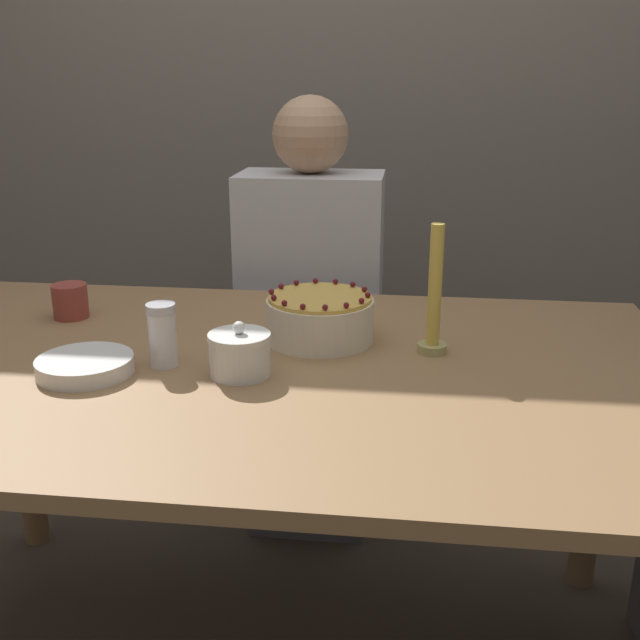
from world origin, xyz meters
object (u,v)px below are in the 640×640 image
sugar_shaker (162,335)px  candle (434,302)px  sugar_bowl (240,354)px  cake (320,318)px  person_man_blue_shirt (311,346)px

sugar_shaker → candle: size_ratio=0.47×
sugar_bowl → cake: bearing=59.2°
sugar_shaker → person_man_blue_shirt: person_man_blue_shirt is taller
cake → candle: (0.24, -0.04, 0.06)m
sugar_bowl → sugar_shaker: bearing=170.0°
sugar_bowl → sugar_shaker: 0.16m
sugar_bowl → person_man_blue_shirt: (0.03, 0.77, -0.26)m
sugar_bowl → sugar_shaker: (-0.16, 0.03, 0.02)m
sugar_bowl → candle: candle is taller
person_man_blue_shirt → sugar_bowl: bearing=87.8°
candle → sugar_bowl: bearing=-155.3°
candle → person_man_blue_shirt: (-0.33, 0.60, -0.33)m
person_man_blue_shirt → sugar_shaker: bearing=75.9°
sugar_shaker → candle: (0.52, 0.14, 0.04)m
candle → cake: bearing=169.4°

